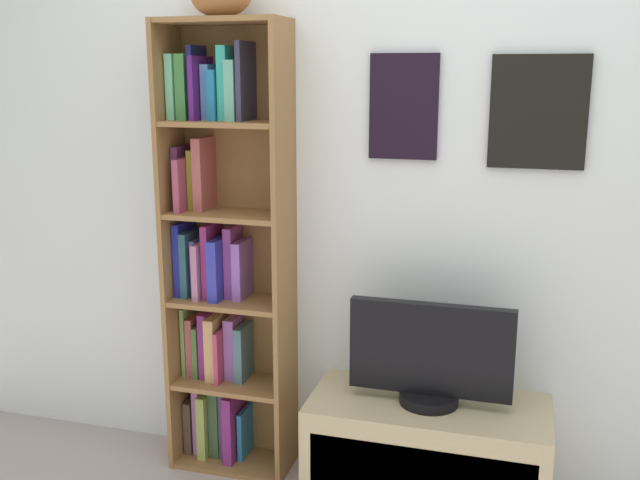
# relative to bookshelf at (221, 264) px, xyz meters

# --- Properties ---
(back_wall) EXTENTS (4.80, 0.08, 2.35)m
(back_wall) POSITION_rel_bookshelf_xyz_m (0.67, 0.12, 0.31)
(back_wall) COLOR silver
(back_wall) RESTS_ON ground
(bookshelf) EXTENTS (0.49, 0.25, 1.82)m
(bookshelf) POSITION_rel_bookshelf_xyz_m (0.00, 0.00, 0.00)
(bookshelf) COLOR olive
(bookshelf) RESTS_ON ground
(tv_stand) EXTENTS (0.89, 0.41, 0.43)m
(tv_stand) POSITION_rel_bookshelf_xyz_m (0.87, -0.12, -0.65)
(tv_stand) COLOR tan
(tv_stand) RESTS_ON ground
(television) EXTENTS (0.60, 0.22, 0.39)m
(television) POSITION_rel_bookshelf_xyz_m (0.87, -0.12, -0.25)
(television) COLOR black
(television) RESTS_ON tv_stand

